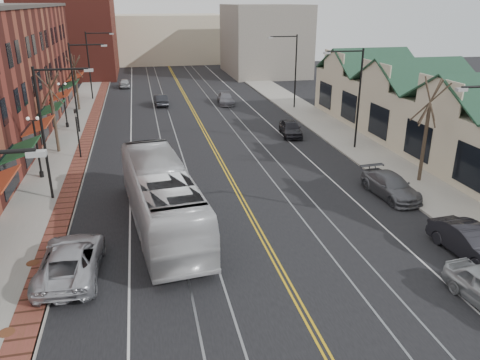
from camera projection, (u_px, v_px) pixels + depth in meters
name	position (u px, v px, depth m)	size (l,w,h in m)	color
ground	(322.00, 347.00, 16.76)	(160.00, 160.00, 0.00)	black
sidewalk_left	(54.00, 177.00, 32.63)	(4.00, 120.00, 0.15)	gray
sidewalk_right	(371.00, 155.00, 37.34)	(4.00, 120.00, 0.15)	gray
building_right	(442.00, 124.00, 37.71)	(8.00, 36.00, 4.60)	beige
backdrop_left	(70.00, 31.00, 74.98)	(14.00, 18.00, 14.00)	maroon
backdrop_mid	(165.00, 39.00, 92.70)	(22.00, 14.00, 9.00)	beige
backdrop_right	(264.00, 40.00, 77.03)	(12.00, 16.00, 11.00)	slate
streetlight_l_1	(49.00, 121.00, 27.39)	(3.33, 0.25, 8.00)	black
streetlight_l_2	(78.00, 79.00, 41.99)	(3.33, 0.25, 8.00)	black
streetlight_l_3	(92.00, 58.00, 56.59)	(3.33, 0.25, 8.00)	black
streetlight_r_1	(355.00, 89.00, 37.19)	(3.33, 0.25, 8.00)	black
streetlight_r_2	(292.00, 64.00, 51.79)	(3.33, 0.25, 8.00)	black
lamppost_l_2	(37.00, 149.00, 31.71)	(0.84, 0.28, 4.27)	black
lamppost_l_3	(65.00, 106.00, 44.48)	(0.84, 0.28, 4.27)	black
tree_left_near	(53.00, 110.00, 36.77)	(1.78, 1.37, 6.48)	#382B21
tree_left_far	(76.00, 81.00, 51.46)	(1.66, 1.28, 6.02)	#382B21
tree_right_mid	(426.00, 129.00, 30.64)	(1.90, 1.46, 6.93)	#382B21
manhole_mid	(7.00, 332.00, 17.25)	(0.60, 0.60, 0.02)	#592D19
manhole_far	(33.00, 263.00, 21.81)	(0.60, 0.60, 0.02)	#592D19
traffic_signal	(77.00, 130.00, 35.74)	(0.18, 0.15, 3.80)	black
transit_bus	(161.00, 197.00, 25.07)	(2.96, 12.65, 3.52)	silver
parked_suv	(71.00, 260.00, 20.89)	(2.57, 5.57, 1.55)	#B4B5BB
parked_car_b	(470.00, 242.00, 22.47)	(1.59, 4.57, 1.51)	black
parked_car_c	(391.00, 186.00, 29.41)	(1.99, 4.89, 1.42)	#5C5D63
parked_car_d	(291.00, 128.00, 42.62)	(1.68, 4.18, 1.42)	black
distant_car_left	(161.00, 100.00, 54.96)	(1.38, 3.97, 1.31)	black
distant_car_right	(226.00, 99.00, 55.75)	(1.80, 4.42, 1.28)	slate
distant_car_far	(124.00, 83.00, 66.31)	(1.51, 3.74, 1.27)	#A8ABAF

